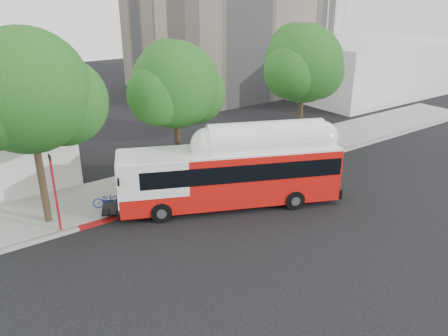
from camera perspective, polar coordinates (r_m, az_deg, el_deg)
name	(u,v)px	position (r m, az deg, el deg)	size (l,w,h in m)	color
ground	(252,216)	(23.34, 3.74, -6.25)	(120.00, 120.00, 0.00)	black
sidewalk	(189,176)	(28.12, -4.62, -1.01)	(60.00, 5.00, 0.15)	gray
curb_strip	(211,189)	(26.11, -1.65, -2.82)	(60.00, 0.30, 0.15)	gray
red_curb_segment	(167,202)	(24.73, -7.44, -4.48)	(10.00, 0.32, 0.16)	maroon
street_tree_left	(38,95)	(22.31, -23.12, 8.82)	(6.67, 5.80, 9.74)	#2D2116
street_tree_mid	(181,88)	(25.74, -5.65, 10.41)	(5.75, 5.00, 8.62)	#2D2116
street_tree_right	(307,66)	(31.67, 10.81, 12.94)	(6.21, 5.40, 9.18)	#2D2116
horizon_block	(368,67)	(54.21, 18.30, 12.39)	(20.00, 12.00, 6.00)	silver
transit_bus	(231,176)	(23.72, 0.97, -1.01)	(12.55, 7.17, 3.77)	red
signal_pole	(55,194)	(22.29, -21.16, -3.20)	(0.12, 0.39, 4.09)	red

